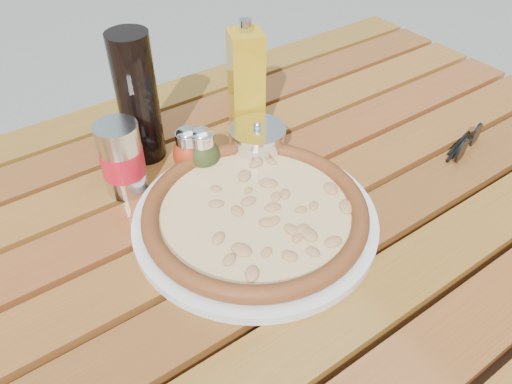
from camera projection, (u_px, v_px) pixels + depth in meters
table at (263, 248)px, 0.80m from camera, size 1.40×0.90×0.75m
plate at (255, 219)px, 0.74m from camera, size 0.47×0.47×0.01m
pizza at (255, 211)px, 0.73m from camera, size 0.41×0.41×0.03m
pepper_shaker at (189, 150)px, 0.81m from camera, size 0.06×0.06×0.08m
oregano_shaker at (203, 151)px, 0.81m from camera, size 0.06×0.06×0.08m
dark_bottle at (138, 99)px, 0.80m from camera, size 0.08×0.08×0.22m
soda_can at (122, 159)px, 0.76m from camera, size 0.07×0.07×0.12m
olive_oil_cruet at (246, 84)px, 0.86m from camera, size 0.07×0.07×0.21m
parmesan_tin at (257, 142)px, 0.84m from camera, size 0.13×0.13×0.07m
sunglasses at (467, 143)px, 0.87m from camera, size 0.11×0.05×0.04m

